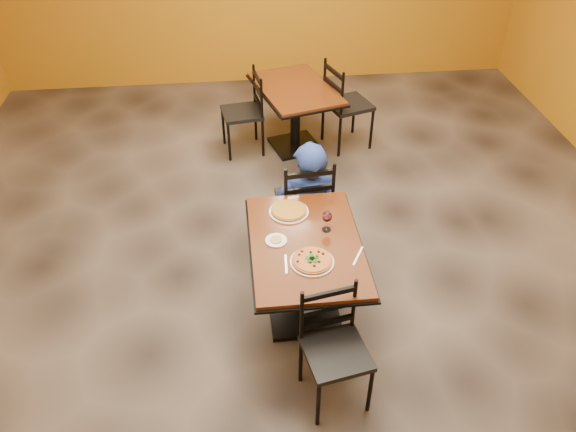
{
  "coord_description": "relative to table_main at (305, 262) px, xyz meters",
  "views": [
    {
      "loc": [
        -0.47,
        -3.59,
        3.43
      ],
      "look_at": [
        -0.11,
        -0.3,
        0.85
      ],
      "focal_mm": 35.24,
      "sensor_mm": 36.0,
      "label": 1
    }
  ],
  "objects": [
    {
      "name": "chair_second_right",
      "position": [
        0.84,
        2.6,
        -0.05
      ],
      "size": [
        0.57,
        0.57,
        1.01
      ],
      "primitive_type": null,
      "rotation": [
        0.0,
        0.0,
        1.88
      ],
      "color": "black",
      "rests_on": "floor"
    },
    {
      "name": "side_plate",
      "position": [
        -0.21,
        0.04,
        0.2
      ],
      "size": [
        0.16,
        0.16,
        0.01
      ],
      "primitive_type": "cylinder",
      "color": "white",
      "rests_on": "table_main"
    },
    {
      "name": "plate_far",
      "position": [
        -0.08,
        0.37,
        0.2
      ],
      "size": [
        0.31,
        0.31,
        0.01
      ],
      "primitive_type": "cylinder",
      "color": "white",
      "rests_on": "table_main"
    },
    {
      "name": "table_main",
      "position": [
        0.0,
        0.0,
        0.0
      ],
      "size": [
        0.83,
        1.23,
        0.75
      ],
      "color": "#61230F",
      "rests_on": "floor"
    },
    {
      "name": "pizza_main",
      "position": [
        0.01,
        -0.22,
        0.21
      ],
      "size": [
        0.28,
        0.28,
        0.02
      ],
      "primitive_type": "cylinder",
      "color": "#9A0B0C",
      "rests_on": "plate_main"
    },
    {
      "name": "dip",
      "position": [
        -0.21,
        0.04,
        0.21
      ],
      "size": [
        0.09,
        0.09,
        0.01
      ],
      "primitive_type": "cylinder",
      "color": "tan",
      "rests_on": "side_plate"
    },
    {
      "name": "floor",
      "position": [
        0.0,
        0.5,
        -0.56
      ],
      "size": [
        7.0,
        8.0,
        0.01
      ],
      "primitive_type": "cube",
      "color": "black",
      "rests_on": "ground"
    },
    {
      "name": "chair_main_near",
      "position": [
        0.1,
        -0.78,
        -0.11
      ],
      "size": [
        0.47,
        0.47,
        0.89
      ],
      "primitive_type": null,
      "rotation": [
        0.0,
        0.0,
        0.19
      ],
      "color": "black",
      "rests_on": "floor"
    },
    {
      "name": "fork",
      "position": [
        -0.17,
        -0.21,
        0.2
      ],
      "size": [
        0.03,
        0.19,
        0.0
      ],
      "primitive_type": "cube",
      "rotation": [
        0.0,
        0.0,
        -0.07
      ],
      "color": "silver",
      "rests_on": "table_main"
    },
    {
      "name": "table_second",
      "position": [
        0.24,
        2.6,
        -0.0
      ],
      "size": [
        1.05,
        1.31,
        0.75
      ],
      "rotation": [
        0.0,
        0.0,
        0.27
      ],
      "color": "#61230F",
      "rests_on": "floor"
    },
    {
      "name": "diner",
      "position": [
        0.13,
        0.81,
        -0.0
      ],
      "size": [
        0.6,
        0.42,
        1.11
      ],
      "primitive_type": "imported",
      "rotation": [
        0.0,
        0.0,
        3.05
      ],
      "color": "navy",
      "rests_on": "floor"
    },
    {
      "name": "plate_main",
      "position": [
        0.01,
        -0.22,
        0.2
      ],
      "size": [
        0.31,
        0.31,
        0.01
      ],
      "primitive_type": "cylinder",
      "color": "white",
      "rests_on": "table_main"
    },
    {
      "name": "chair_second_left",
      "position": [
        -0.37,
        2.6,
        -0.09
      ],
      "size": [
        0.48,
        0.48,
        0.94
      ],
      "primitive_type": null,
      "rotation": [
        0.0,
        0.0,
        -1.42
      ],
      "color": "black",
      "rests_on": "floor"
    },
    {
      "name": "knife",
      "position": [
        0.35,
        -0.19,
        0.2
      ],
      "size": [
        0.12,
        0.19,
        0.0
      ],
      "primitive_type": "cube",
      "rotation": [
        0.0,
        0.0,
        -0.52
      ],
      "color": "silver",
      "rests_on": "table_main"
    },
    {
      "name": "wine_glass",
      "position": [
        0.17,
        0.13,
        0.28
      ],
      "size": [
        0.08,
        0.08,
        0.18
      ],
      "primitive_type": null,
      "color": "white",
      "rests_on": "table_main"
    },
    {
      "name": "chair_main_far",
      "position": [
        0.1,
        0.85,
        -0.07
      ],
      "size": [
        0.48,
        0.48,
        0.98
      ],
      "primitive_type": null,
      "rotation": [
        0.0,
        0.0,
        3.24
      ],
      "color": "black",
      "rests_on": "floor"
    },
    {
      "name": "pizza_far",
      "position": [
        -0.08,
        0.37,
        0.21
      ],
      "size": [
        0.28,
        0.28,
        0.02
      ],
      "primitive_type": "cylinder",
      "color": "gold",
      "rests_on": "plate_far"
    }
  ]
}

